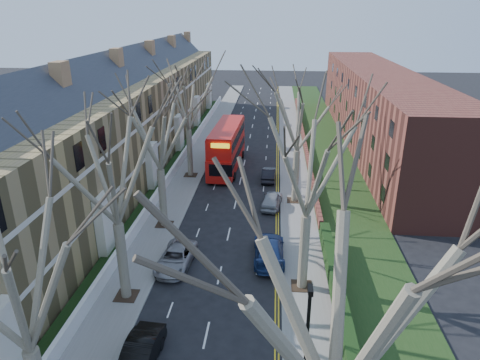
# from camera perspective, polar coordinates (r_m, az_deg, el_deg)

# --- Properties ---
(pavement_left) EXTENTS (3.00, 102.00, 0.12)m
(pavement_left) POSITION_cam_1_polar(r_m,az_deg,el_deg) (58.75, -4.85, 4.45)
(pavement_left) COLOR slate
(pavement_left) RESTS_ON ground
(pavement_right) EXTENTS (3.00, 102.00, 0.12)m
(pavement_right) POSITION_cam_1_polar(r_m,az_deg,el_deg) (58.03, 6.96, 4.14)
(pavement_right) COLOR slate
(pavement_right) RESTS_ON ground
(terrace_left) EXTENTS (9.70, 78.00, 13.60)m
(terrace_left) POSITION_cam_1_polar(r_m,az_deg,el_deg) (51.73, -14.95, 7.70)
(terrace_left) COLOR #98824D
(terrace_left) RESTS_ON ground
(flats_right) EXTENTS (13.97, 54.00, 10.00)m
(flats_right) POSITION_cam_1_polar(r_m,az_deg,el_deg) (62.18, 17.80, 9.15)
(flats_right) COLOR brown
(flats_right) RESTS_ON ground
(wall_hedge_right) EXTENTS (0.70, 24.00, 1.80)m
(wall_hedge_right) POSITION_cam_1_polar(r_m,az_deg,el_deg) (24.85, 14.01, -19.98)
(wall_hedge_right) COLOR brown
(wall_hedge_right) RESTS_ON ground
(front_wall_left) EXTENTS (0.30, 78.00, 1.00)m
(front_wall_left) POSITION_cam_1_polar(r_m,az_deg,el_deg) (51.44, -8.11, 2.43)
(front_wall_left) COLOR white
(front_wall_left) RESTS_ON ground
(grass_verge_right) EXTENTS (6.00, 102.00, 0.06)m
(grass_verge_right) POSITION_cam_1_polar(r_m,az_deg,el_deg) (58.36, 11.39, 4.07)
(grass_verge_right) COLOR #1B3613
(grass_verge_right) RESTS_ON ground
(tree_left_near) EXTENTS (9.80, 9.80, 13.73)m
(tree_left_near) POSITION_cam_1_polar(r_m,az_deg,el_deg) (17.57, -28.27, -9.94)
(tree_left_near) COLOR #6A604C
(tree_left_near) RESTS_ON ground
(tree_left_mid) EXTENTS (10.50, 10.50, 14.71)m
(tree_left_mid) POSITION_cam_1_polar(r_m,az_deg,el_deg) (25.40, -16.89, 2.78)
(tree_left_mid) COLOR #6A604C
(tree_left_mid) RESTS_ON ground
(tree_left_far) EXTENTS (10.15, 10.15, 14.22)m
(tree_left_far) POSITION_cam_1_polar(r_m,az_deg,el_deg) (34.59, -11.01, 7.67)
(tree_left_far) COLOR #6A604C
(tree_left_far) RESTS_ON ground
(tree_left_dist) EXTENTS (10.50, 10.50, 14.71)m
(tree_left_dist) POSITION_cam_1_polar(r_m,az_deg,el_deg) (45.95, -7.09, 11.71)
(tree_left_dist) COLOR #6A604C
(tree_left_dist) RESTS_ON ground
(tree_right_near) EXTENTS (10.85, 10.85, 15.20)m
(tree_right_near) POSITION_cam_1_polar(r_m,az_deg,el_deg) (12.95, 13.84, -14.53)
(tree_right_near) COLOR #6A604C
(tree_right_near) RESTS_ON ground
(tree_right_mid) EXTENTS (10.50, 10.50, 14.71)m
(tree_right_mid) POSITION_cam_1_polar(r_m,az_deg,el_deg) (25.64, 9.34, 3.63)
(tree_right_mid) COLOR #6A604C
(tree_right_mid) RESTS_ON ground
(tree_right_far) EXTENTS (10.15, 10.15, 14.22)m
(tree_right_far) POSITION_cam_1_polar(r_m,az_deg,el_deg) (39.24, 7.88, 9.51)
(tree_right_far) COLOR #6A604C
(tree_right_far) RESTS_ON ground
(double_decker_bus) EXTENTS (3.42, 12.16, 5.00)m
(double_decker_bus) POSITION_cam_1_polar(r_m,az_deg,el_deg) (49.95, -1.76, 4.30)
(double_decker_bus) COLOR #BA120D
(double_decker_bus) RESTS_ON ground
(car_left_mid) EXTENTS (1.82, 4.58, 1.48)m
(car_left_mid) POSITION_cam_1_polar(r_m,az_deg,el_deg) (24.51, -13.25, -21.78)
(car_left_mid) COLOR black
(car_left_mid) RESTS_ON ground
(car_left_far) EXTENTS (2.66, 5.08, 1.37)m
(car_left_far) POSITION_cam_1_polar(r_m,az_deg,el_deg) (31.83, -8.53, -10.23)
(car_left_far) COLOR gray
(car_left_far) RESTS_ON ground
(car_right_near) EXTENTS (2.42, 5.59, 1.60)m
(car_right_near) POSITION_cam_1_polar(r_m,az_deg,el_deg) (32.32, 3.89, -9.24)
(car_right_near) COLOR navy
(car_right_near) RESTS_ON ground
(car_right_mid) EXTENTS (2.23, 4.41, 1.44)m
(car_right_mid) POSITION_cam_1_polar(r_m,az_deg,el_deg) (40.58, 4.25, -2.63)
(car_right_mid) COLOR gray
(car_right_mid) RESTS_ON ground
(car_right_far) EXTENTS (1.59, 4.16, 1.35)m
(car_right_far) POSITION_cam_1_polar(r_m,az_deg,el_deg) (46.96, 3.86, 0.78)
(car_right_far) COLOR black
(car_right_far) RESTS_ON ground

